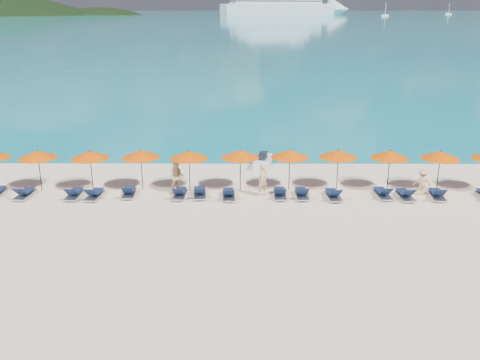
{
  "coord_description": "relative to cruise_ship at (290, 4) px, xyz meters",
  "views": [
    {
      "loc": [
        0.11,
        -22.62,
        9.6
      ],
      "look_at": [
        0.0,
        3.0,
        1.2
      ],
      "focal_mm": 40.0,
      "sensor_mm": 36.0,
      "label": 1
    }
  ],
  "objects": [
    {
      "name": "lounger_2",
      "position": [
        -60.11,
        -553.09,
        -10.12
      ],
      "size": [
        0.72,
        1.73,
        0.66
      ],
      "rotation": [
        0.0,
        0.0,
        -0.06
      ],
      "color": "silver",
      "rests_on": "ground"
    },
    {
      "name": "lounger_7",
      "position": [
        -50.94,
        -552.94,
        -10.12
      ],
      "size": [
        0.77,
        1.75,
        0.66
      ],
      "rotation": [
        0.0,
        0.0,
        0.09
      ],
      "color": "silver",
      "rests_on": "ground"
    },
    {
      "name": "lounger_4",
      "position": [
        -56.42,
        -553.2,
        -10.12
      ],
      "size": [
        0.77,
        1.75,
        0.66
      ],
      "rotation": [
        0.0,
        0.0,
        -0.09
      ],
      "color": "silver",
      "rests_on": "ground"
    },
    {
      "name": "umbrella_3",
      "position": [
        -54.15,
        -551.8,
        -8.34
      ],
      "size": [
        2.1,
        2.1,
        2.28
      ],
      "color": "black",
      "rests_on": "ground"
    },
    {
      "name": "umbrella_1",
      "position": [
        -59.64,
        -551.92,
        -8.34
      ],
      "size": [
        2.1,
        2.1,
        2.28
      ],
      "color": "black",
      "rests_on": "ground"
    },
    {
      "name": "lounger_13",
      "position": [
        -40.23,
        -553.2,
        -10.12
      ],
      "size": [
        0.71,
        1.73,
        0.66
      ],
      "rotation": [
        0.0,
        0.0,
        0.05
      ],
      "color": "silver",
      "rests_on": "ground"
    },
    {
      "name": "ground",
      "position": [
        -48.82,
        -556.76,
        -10.36
      ],
      "size": [
        1400.0,
        1400.0,
        0.0
      ],
      "primitive_type": "plane",
      "color": "beige"
    },
    {
      "name": "umbrella_5",
      "position": [
        -48.82,
        -551.77,
        -8.34
      ],
      "size": [
        2.1,
        2.1,
        2.28
      ],
      "color": "black",
      "rests_on": "ground"
    },
    {
      "name": "sailboat_far",
      "position": [
        171.55,
        18.23,
        -9.15
      ],
      "size": [
        6.42,
        2.14,
        11.77
      ],
      "color": "silver",
      "rests_on": "ground"
    },
    {
      "name": "sailboat_near",
      "position": [
        79.28,
        -77.98,
        -9.19
      ],
      "size": [
        6.24,
        2.08,
        11.44
      ],
      "color": "silver",
      "rests_on": "ground"
    },
    {
      "name": "lounger_6",
      "position": [
        -51.99,
        -553.05,
        -10.12
      ],
      "size": [
        0.66,
        1.71,
        0.66
      ],
      "rotation": [
        0.0,
        0.0,
        -0.02
      ],
      "color": "silver",
      "rests_on": "ground"
    },
    {
      "name": "umbrella_9",
      "position": [
        -38.16,
        -551.94,
        -8.34
      ],
      "size": [
        2.1,
        2.1,
        2.28
      ],
      "color": "black",
      "rests_on": "ground"
    },
    {
      "name": "beachgoer_b",
      "position": [
        -52.17,
        -552.46,
        -9.45
      ],
      "size": [
        0.93,
        0.58,
        1.83
      ],
      "primitive_type": "imported",
      "rotation": [
        0.0,
        0.0,
        0.08
      ],
      "color": "tan",
      "rests_on": "ground"
    },
    {
      "name": "jetski",
      "position": [
        -47.43,
        -547.33,
        -10.02
      ],
      "size": [
        1.29,
        2.43,
        0.82
      ],
      "rotation": [
        0.0,
        0.0,
        -0.19
      ],
      "color": "white",
      "rests_on": "ground"
    },
    {
      "name": "headland_small",
      "position": [
        -198.82,
        3.24,
        -45.36
      ],
      "size": [
        162.0,
        126.0,
        85.5
      ],
      "color": "black",
      "rests_on": "ground"
    },
    {
      "name": "lounger_14",
      "position": [
        -38.55,
        -553.16,
        -10.12
      ],
      "size": [
        0.79,
        1.75,
        0.66
      ],
      "rotation": [
        0.0,
        0.0,
        -0.1
      ],
      "color": "silver",
      "rests_on": "ground"
    },
    {
      "name": "umbrella_4",
      "position": [
        -51.55,
        -551.91,
        -8.34
      ],
      "size": [
        2.1,
        2.1,
        2.28
      ],
      "color": "black",
      "rests_on": "ground"
    },
    {
      "name": "lounger_9",
      "position": [
        -46.73,
        -553.03,
        -10.12
      ],
      "size": [
        0.64,
        1.71,
        0.66
      ],
      "rotation": [
        0.0,
        0.0,
        -0.01
      ],
      "color": "silver",
      "rests_on": "ground"
    },
    {
      "name": "lounger_3",
      "position": [
        -57.51,
        -553.12,
        -10.12
      ],
      "size": [
        0.62,
        1.7,
        0.66
      ],
      "rotation": [
        0.0,
        0.0,
        0.0
      ],
      "color": "silver",
      "rests_on": "ground"
    },
    {
      "name": "umbrella_7",
      "position": [
        -43.54,
        -551.7,
        -8.34
      ],
      "size": [
        2.1,
        2.1,
        2.28
      ],
      "color": "black",
      "rests_on": "ground"
    },
    {
      "name": "beachgoer_a",
      "position": [
        -47.63,
        -552.78,
        -9.49
      ],
      "size": [
        0.76,
        0.72,
        1.75
      ],
      "primitive_type": "imported",
      "rotation": [
        0.0,
        0.0,
        0.64
      ],
      "color": "tan",
      "rests_on": "ground"
    },
    {
      "name": "lounger_11",
      "position": [
        -43.97,
        -553.23,
        -10.12
      ],
      "size": [
        0.74,
        1.74,
        0.66
      ],
      "rotation": [
        0.0,
        0.0,
        0.07
      ],
      "color": "silver",
      "rests_on": "ground"
    },
    {
      "name": "sea",
      "position": [
        -48.82,
        103.24,
        -10.36
      ],
      "size": [
        1600.0,
        1300.0,
        0.01
      ],
      "primitive_type": "cube",
      "color": "#1FA9B2",
      "rests_on": "ground"
    },
    {
      "name": "lounger_8",
      "position": [
        -49.42,
        -553.2,
        -10.12
      ],
      "size": [
        0.71,
        1.73,
        0.66
      ],
      "rotation": [
        0.0,
        0.0,
        0.05
      ],
      "color": "silver",
      "rests_on": "ground"
    },
    {
      "name": "umbrella_8",
      "position": [
        -40.81,
        -551.83,
        -8.34
      ],
      "size": [
        2.1,
        2.1,
        2.28
      ],
      "color": "black",
      "rests_on": "ground"
    },
    {
      "name": "lounger_5",
      "position": [
        -54.69,
        -552.86,
        -10.12
      ],
      "size": [
        0.76,
        1.74,
        0.66
      ],
      "rotation": [
        0.0,
        0.0,
        0.08
      ],
      "color": "silver",
      "rests_on": "ground"
    },
    {
      "name": "beachgoer_c",
      "position": [
        -39.21,
        -552.6,
        -9.65
      ],
      "size": [
        1.0,
        0.67,
        1.42
      ],
      "primitive_type": "imported",
      "rotation": [
        0.0,
        0.0,
        2.86
      ],
      "color": "tan",
      "rests_on": "ground"
    },
    {
      "name": "lounger_10",
      "position": [
        -45.59,
        -553.05,
        -10.12
      ],
      "size": [
        0.66,
        1.71,
        0.66
      ],
      "rotation": [
        0.0,
        0.0,
        0.02
      ],
      "color": "silver",
      "rests_on": "ground"
    },
    {
      "name": "umbrella_6",
      "position": [
        -46.15,
        -551.7,
        -8.34
      ],
      "size": [
        2.1,
        2.1,
        2.28
      ],
      "color": "black",
      "rests_on": "ground"
    },
    {
      "name": "lounger_12",
      "position": [
        -41.34,
        -553.0,
        -10.12
      ],
      "size": [
        0.74,
        1.74,
        0.66
      ],
      "rotation": [
        0.0,
        0.0,
        0.07
      ],
      "color": "silver",
      "rests_on": "ground"
    },
    {
      "name": "umbrella_2",
      "position": [
        -56.83,
        -551.97,
        -8.34
      ],
      "size": [
        2.1,
        2.1,
        2.28
      ],
      "color": "black",
      "rests_on": "ground"
    },
    {
      "name": "cruise_ship",
      "position": [
        0.0,
        0.0,
        0.0
      ],
      "size": [
        141.71,
        72.29,
        39.82
      ],
      "rotation": [
        0.0,
        0.0,
        0.36
      ],
      "color": "silver",
      "rests_on": "ground"
    }
  ]
}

